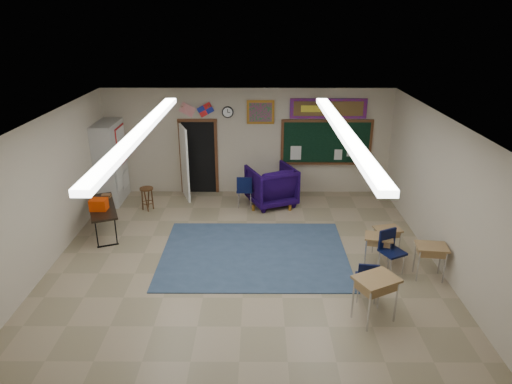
{
  "coord_description": "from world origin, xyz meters",
  "views": [
    {
      "loc": [
        0.28,
        -7.92,
        4.93
      ],
      "look_at": [
        0.24,
        1.5,
        1.18
      ],
      "focal_mm": 32.0,
      "sensor_mm": 36.0,
      "label": 1
    }
  ],
  "objects_px": {
    "student_desk_front_right": "(386,240)",
    "folding_table": "(103,218)",
    "wingback_armchair": "(271,185)",
    "wooden_stool": "(147,198)",
    "student_desk_front_left": "(378,249)"
  },
  "relations": [
    {
      "from": "folding_table",
      "to": "wooden_stool",
      "type": "xyz_separation_m",
      "value": [
        0.72,
        1.36,
        -0.06
      ]
    },
    {
      "from": "student_desk_front_left",
      "to": "wooden_stool",
      "type": "xyz_separation_m",
      "value": [
        -5.39,
        2.82,
        -0.06
      ]
    },
    {
      "from": "student_desk_front_left",
      "to": "wooden_stool",
      "type": "distance_m",
      "value": 6.09
    },
    {
      "from": "folding_table",
      "to": "student_desk_front_left",
      "type": "bearing_deg",
      "value": -35.13
    },
    {
      "from": "wingback_armchair",
      "to": "folding_table",
      "type": "bearing_deg",
      "value": 1.06
    },
    {
      "from": "student_desk_front_right",
      "to": "wingback_armchair",
      "type": "bearing_deg",
      "value": 117.71
    },
    {
      "from": "wingback_armchair",
      "to": "student_desk_front_left",
      "type": "distance_m",
      "value": 3.86
    },
    {
      "from": "wingback_armchair",
      "to": "folding_table",
      "type": "distance_m",
      "value": 4.39
    },
    {
      "from": "wingback_armchair",
      "to": "wooden_stool",
      "type": "distance_m",
      "value": 3.32
    },
    {
      "from": "student_desk_front_right",
      "to": "wooden_stool",
      "type": "height_order",
      "value": "student_desk_front_right"
    },
    {
      "from": "wingback_armchair",
      "to": "folding_table",
      "type": "relative_size",
      "value": 0.67
    },
    {
      "from": "student_desk_front_right",
      "to": "wooden_stool",
      "type": "distance_m",
      "value": 6.17
    },
    {
      "from": "wingback_armchair",
      "to": "wooden_stool",
      "type": "bearing_deg",
      "value": -15.68
    },
    {
      "from": "student_desk_front_right",
      "to": "folding_table",
      "type": "distance_m",
      "value": 6.49
    },
    {
      "from": "folding_table",
      "to": "wooden_stool",
      "type": "height_order",
      "value": "folding_table"
    }
  ]
}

